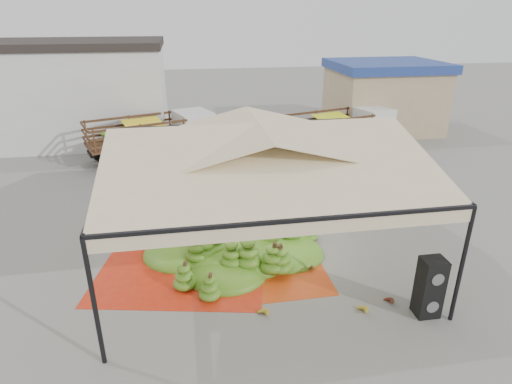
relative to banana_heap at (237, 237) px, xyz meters
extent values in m
plane|color=slate|center=(0.66, 0.21, -0.61)|extent=(90.00, 90.00, 0.00)
cylinder|color=black|center=(-3.34, -3.79, 0.89)|extent=(0.10, 0.10, 3.00)
cylinder|color=black|center=(4.66, -3.79, 0.89)|extent=(0.10, 0.10, 3.00)
cylinder|color=black|center=(-3.34, 4.21, 0.89)|extent=(0.10, 0.10, 3.00)
cylinder|color=black|center=(4.66, 4.21, 0.89)|extent=(0.10, 0.10, 3.00)
pyramid|color=beige|center=(0.66, 0.21, 2.89)|extent=(8.00, 8.00, 1.00)
cube|color=black|center=(0.66, 0.21, 2.39)|extent=(8.00, 8.00, 0.08)
cube|color=beige|center=(0.66, 0.21, 2.21)|extent=(8.00, 8.00, 0.36)
cube|color=silver|center=(-9.34, 14.21, 1.89)|extent=(14.00, 6.00, 5.00)
cube|color=black|center=(-9.34, 14.21, 4.59)|extent=(14.30, 6.30, 0.40)
cube|color=tan|center=(10.66, 13.21, 1.19)|extent=(6.00, 5.00, 3.60)
cube|color=navy|center=(10.66, 13.21, 3.24)|extent=(6.30, 5.30, 0.50)
cube|color=red|center=(-1.60, -0.16, -0.60)|extent=(5.44, 5.27, 0.01)
cube|color=red|center=(0.52, -0.55, -0.60)|extent=(3.68, 3.86, 0.01)
ellipsoid|color=#4A7F1A|center=(0.00, 0.00, 0.00)|extent=(5.94, 4.99, 1.22)
ellipsoid|color=gold|center=(2.63, -3.20, -0.51)|extent=(0.55, 0.49, 0.21)
ellipsoid|color=gold|center=(0.21, -2.92, -0.51)|extent=(0.59, 0.57, 0.21)
ellipsoid|color=#542B13|center=(1.86, -1.10, -0.51)|extent=(0.44, 0.37, 0.19)
ellipsoid|color=#532712|center=(3.43, -2.98, -0.52)|extent=(0.48, 0.43, 0.19)
ellipsoid|color=#487D1A|center=(-1.06, -0.87, -0.52)|extent=(0.47, 0.42, 0.18)
ellipsoid|color=#47831B|center=(1.17, 0.75, 2.01)|extent=(0.24, 0.24, 0.20)
ellipsoid|color=#47831B|center=(2.67, 0.75, 2.01)|extent=(0.24, 0.24, 0.20)
ellipsoid|color=#47831B|center=(4.17, 0.75, 2.01)|extent=(0.24, 0.24, 0.20)
cube|color=black|center=(4.17, -3.49, -0.22)|extent=(0.56, 0.49, 0.77)
cube|color=black|center=(4.17, -3.49, 0.55)|extent=(0.56, 0.49, 0.77)
imported|color=gray|center=(1.43, 5.69, 0.35)|extent=(0.79, 0.61, 1.93)
cube|color=#53341B|center=(-3.68, 9.67, 0.35)|extent=(5.00, 3.54, 0.11)
cube|color=silver|center=(-0.86, 10.71, 0.44)|extent=(2.23, 2.45, 2.10)
cylinder|color=black|center=(-4.91, 8.25, -0.20)|extent=(0.86, 0.54, 0.82)
cylinder|color=black|center=(-5.54, 9.96, -0.20)|extent=(0.86, 0.54, 0.82)
cylinder|color=black|center=(-2.17, 9.26, -0.20)|extent=(0.86, 0.54, 0.82)
cylinder|color=black|center=(-2.80, 10.97, -0.20)|extent=(0.86, 0.54, 0.82)
cylinder|color=black|center=(-0.71, 9.79, -0.20)|extent=(0.86, 0.54, 0.82)
cylinder|color=black|center=(-1.34, 11.50, -0.20)|extent=(0.86, 0.54, 0.82)
ellipsoid|color=#3D7B19|center=(-3.68, 9.67, 0.80)|extent=(3.99, 2.80, 0.64)
cube|color=yellow|center=(-3.25, 9.83, 1.17)|extent=(2.34, 2.33, 0.23)
cube|color=#4A2E18|center=(5.88, 9.44, 0.32)|extent=(4.83, 3.21, 0.11)
cube|color=silver|center=(8.70, 10.26, 0.41)|extent=(2.08, 2.32, 2.04)
cylinder|color=black|center=(4.60, 8.14, -0.21)|extent=(0.84, 0.48, 0.80)
cylinder|color=black|center=(4.10, 9.84, -0.21)|extent=(0.84, 0.48, 0.80)
cylinder|color=black|center=(7.33, 8.93, -0.21)|extent=(0.84, 0.48, 0.80)
cylinder|color=black|center=(6.83, 10.64, -0.21)|extent=(0.84, 0.48, 0.80)
cylinder|color=black|center=(8.78, 9.36, -0.21)|extent=(0.84, 0.48, 0.80)
cylinder|color=black|center=(8.28, 11.06, -0.21)|extent=(0.84, 0.48, 0.80)
ellipsoid|color=#4C7E1A|center=(5.88, 9.44, 0.77)|extent=(3.86, 2.53, 0.62)
cube|color=#CDDA18|center=(6.31, 9.56, 1.12)|extent=(2.20, 2.20, 0.22)
camera|label=1|loc=(-1.35, -11.14, 6.25)|focal=30.00mm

